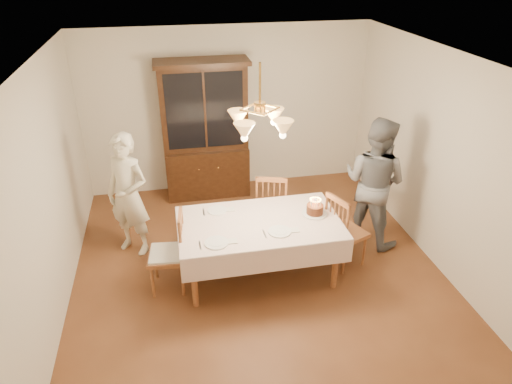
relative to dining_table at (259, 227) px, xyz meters
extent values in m
plane|color=#5A3019|center=(0.00, 0.00, -0.68)|extent=(5.00, 5.00, 0.00)
plane|color=white|center=(0.00, 0.00, 1.92)|extent=(5.00, 5.00, 0.00)
plane|color=beige|center=(0.00, 2.50, 0.62)|extent=(4.50, 0.00, 4.50)
plane|color=beige|center=(0.00, -2.50, 0.62)|extent=(4.50, 0.00, 4.50)
plane|color=beige|center=(-2.25, 0.00, 0.62)|extent=(0.00, 5.00, 5.00)
plane|color=beige|center=(2.25, 0.00, 0.62)|extent=(0.00, 5.00, 5.00)
cube|color=brown|center=(0.00, 0.00, 0.05)|extent=(1.80, 1.00, 0.04)
cube|color=white|center=(0.00, 0.00, 0.07)|extent=(1.90, 1.10, 0.01)
cylinder|color=brown|center=(-0.82, -0.42, -0.33)|extent=(0.07, 0.07, 0.71)
cylinder|color=brown|center=(0.82, -0.42, -0.33)|extent=(0.07, 0.07, 0.71)
cylinder|color=brown|center=(-0.82, 0.42, -0.33)|extent=(0.07, 0.07, 0.71)
cylinder|color=brown|center=(0.82, 0.42, -0.33)|extent=(0.07, 0.07, 0.71)
cube|color=black|center=(-0.39, 2.23, -0.28)|extent=(1.30, 0.50, 0.80)
cube|color=black|center=(-0.39, 2.28, 0.77)|extent=(1.30, 0.40, 1.30)
cube|color=black|center=(-0.39, 2.08, 0.77)|extent=(1.14, 0.01, 1.14)
cube|color=black|center=(-0.39, 2.23, 1.45)|extent=(1.38, 0.54, 0.06)
cube|color=brown|center=(0.34, 0.81, -0.23)|extent=(0.54, 0.53, 0.05)
cube|color=brown|center=(0.29, 0.63, 0.29)|extent=(0.39, 0.15, 0.06)
cylinder|color=brown|center=(0.56, 0.92, -0.47)|extent=(0.04, 0.04, 0.43)
cylinder|color=brown|center=(0.22, 1.02, -0.47)|extent=(0.04, 0.04, 0.43)
cylinder|color=brown|center=(0.47, 0.59, -0.47)|extent=(0.04, 0.04, 0.43)
cylinder|color=brown|center=(0.12, 0.70, -0.47)|extent=(0.04, 0.04, 0.43)
cube|color=brown|center=(-1.10, -0.02, -0.23)|extent=(0.46, 0.48, 0.05)
cube|color=brown|center=(-0.91, -0.04, 0.29)|extent=(0.08, 0.40, 0.06)
cylinder|color=brown|center=(-1.25, 0.17, -0.47)|extent=(0.04, 0.04, 0.43)
cylinder|color=brown|center=(-1.28, -0.19, -0.47)|extent=(0.04, 0.04, 0.43)
cylinder|color=brown|center=(-0.91, 0.14, -0.47)|extent=(0.04, 0.04, 0.43)
cylinder|color=brown|center=(-0.95, -0.22, -0.47)|extent=(0.04, 0.04, 0.43)
cube|color=beige|center=(-1.10, -0.02, -0.20)|extent=(0.42, 0.44, 0.03)
cube|color=brown|center=(1.11, 0.02, -0.23)|extent=(0.55, 0.56, 0.05)
cube|color=brown|center=(0.93, -0.05, 0.29)|extent=(0.18, 0.39, 0.06)
cylinder|color=brown|center=(1.33, -0.09, -0.47)|extent=(0.04, 0.04, 0.43)
cylinder|color=brown|center=(1.20, 0.25, -0.47)|extent=(0.04, 0.04, 0.43)
cylinder|color=brown|center=(1.02, -0.21, -0.47)|extent=(0.04, 0.04, 0.43)
cylinder|color=brown|center=(0.89, 0.13, -0.47)|extent=(0.04, 0.04, 0.43)
imported|color=white|center=(-1.52, 0.84, 0.14)|extent=(0.72, 0.66, 1.64)
imported|color=slate|center=(1.63, 0.47, 0.20)|extent=(1.06, 1.08, 1.76)
cylinder|color=white|center=(0.69, 0.05, 0.08)|extent=(0.30, 0.30, 0.01)
cylinder|color=#3B1A0D|center=(0.69, 0.05, 0.14)|extent=(0.20, 0.20, 0.11)
cylinder|color=#598CD8|center=(0.75, 0.05, 0.23)|extent=(0.01, 0.01, 0.07)
sphere|color=#FFB23F|center=(0.75, 0.05, 0.27)|extent=(0.01, 0.01, 0.01)
cylinder|color=pink|center=(0.74, 0.07, 0.23)|extent=(0.01, 0.01, 0.07)
sphere|color=#FFB23F|center=(0.74, 0.07, 0.27)|extent=(0.01, 0.01, 0.01)
cylinder|color=#EACC66|center=(0.73, 0.09, 0.23)|extent=(0.01, 0.01, 0.07)
sphere|color=#FFB23F|center=(0.73, 0.09, 0.27)|extent=(0.01, 0.01, 0.01)
cylinder|color=#598CD8|center=(0.71, 0.10, 0.23)|extent=(0.01, 0.01, 0.07)
sphere|color=#FFB23F|center=(0.71, 0.10, 0.27)|extent=(0.01, 0.01, 0.01)
cylinder|color=pink|center=(0.69, 0.11, 0.23)|extent=(0.01, 0.01, 0.07)
sphere|color=#FFB23F|center=(0.69, 0.11, 0.27)|extent=(0.01, 0.01, 0.01)
cylinder|color=#EACC66|center=(0.67, 0.10, 0.23)|extent=(0.01, 0.01, 0.07)
sphere|color=#FFB23F|center=(0.67, 0.10, 0.27)|extent=(0.01, 0.01, 0.01)
cylinder|color=#598CD8|center=(0.65, 0.09, 0.23)|extent=(0.01, 0.01, 0.07)
sphere|color=#FFB23F|center=(0.65, 0.09, 0.27)|extent=(0.01, 0.01, 0.01)
cylinder|color=pink|center=(0.63, 0.07, 0.23)|extent=(0.01, 0.01, 0.07)
sphere|color=#FFB23F|center=(0.63, 0.07, 0.27)|extent=(0.01, 0.01, 0.01)
cylinder|color=#EACC66|center=(0.63, 0.05, 0.23)|extent=(0.01, 0.01, 0.07)
sphere|color=#FFB23F|center=(0.63, 0.05, 0.27)|extent=(0.01, 0.01, 0.01)
cylinder|color=#598CD8|center=(0.63, 0.02, 0.23)|extent=(0.01, 0.01, 0.07)
sphere|color=#FFB23F|center=(0.63, 0.02, 0.27)|extent=(0.01, 0.01, 0.01)
cylinder|color=pink|center=(0.65, 0.00, 0.23)|extent=(0.01, 0.01, 0.07)
sphere|color=#FFB23F|center=(0.65, 0.00, 0.27)|extent=(0.01, 0.01, 0.01)
cylinder|color=#EACC66|center=(0.67, -0.01, 0.23)|extent=(0.01, 0.01, 0.07)
sphere|color=#FFB23F|center=(0.67, -0.01, 0.27)|extent=(0.01, 0.01, 0.01)
cylinder|color=#598CD8|center=(0.69, -0.01, 0.23)|extent=(0.01, 0.01, 0.07)
sphere|color=#FFB23F|center=(0.69, -0.01, 0.27)|extent=(0.01, 0.01, 0.01)
cylinder|color=pink|center=(0.71, -0.01, 0.23)|extent=(0.01, 0.01, 0.07)
sphere|color=#FFB23F|center=(0.71, -0.01, 0.27)|extent=(0.01, 0.01, 0.01)
cylinder|color=#EACC66|center=(0.73, 0.00, 0.23)|extent=(0.01, 0.01, 0.07)
sphere|color=#FFB23F|center=(0.73, 0.00, 0.27)|extent=(0.01, 0.01, 0.01)
cylinder|color=#598CD8|center=(0.74, 0.02, 0.23)|extent=(0.01, 0.01, 0.07)
sphere|color=#FFB23F|center=(0.74, 0.02, 0.27)|extent=(0.01, 0.01, 0.01)
cylinder|color=white|center=(-0.55, -0.34, 0.08)|extent=(0.26, 0.26, 0.02)
cube|color=silver|center=(-0.72, -0.34, 0.08)|extent=(0.01, 0.16, 0.01)
cube|color=beige|center=(-0.37, -0.34, 0.08)|extent=(0.10, 0.10, 0.01)
cylinder|color=white|center=(0.18, -0.26, 0.08)|extent=(0.26, 0.26, 0.02)
cube|color=silver|center=(0.01, -0.26, 0.08)|extent=(0.01, 0.16, 0.01)
cube|color=beige|center=(0.36, -0.26, 0.08)|extent=(0.10, 0.10, 0.01)
cylinder|color=white|center=(-0.45, 0.34, 0.08)|extent=(0.23, 0.23, 0.02)
cube|color=silver|center=(-0.62, 0.34, 0.08)|extent=(0.01, 0.16, 0.01)
cube|color=beige|center=(-0.29, 0.34, 0.08)|extent=(0.10, 0.10, 0.01)
cylinder|color=#BF8C3F|center=(0.00, 0.00, 1.72)|extent=(0.02, 0.02, 0.40)
cylinder|color=#BF8C3F|center=(0.00, 0.00, 1.47)|extent=(0.12, 0.12, 0.10)
cone|color=#D8994C|center=(0.20, 0.20, 1.29)|extent=(0.22, 0.22, 0.18)
sphere|color=#FFD899|center=(0.20, 0.20, 1.22)|extent=(0.07, 0.07, 0.07)
cone|color=#D8994C|center=(-0.20, 0.20, 1.29)|extent=(0.22, 0.22, 0.18)
sphere|color=#FFD899|center=(-0.20, 0.20, 1.22)|extent=(0.07, 0.07, 0.07)
cone|color=#D8994C|center=(-0.20, -0.20, 1.29)|extent=(0.22, 0.22, 0.18)
sphere|color=#FFD899|center=(-0.20, -0.20, 1.22)|extent=(0.07, 0.07, 0.07)
cone|color=#D8994C|center=(0.20, -0.20, 1.29)|extent=(0.22, 0.22, 0.18)
sphere|color=#FFD899|center=(0.20, -0.20, 1.22)|extent=(0.07, 0.07, 0.07)
camera|label=1|loc=(-0.93, -4.42, 2.93)|focal=32.00mm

